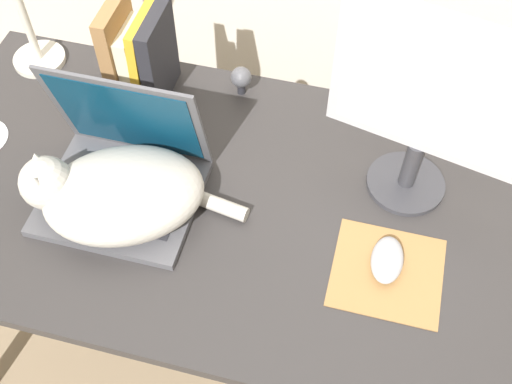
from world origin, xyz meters
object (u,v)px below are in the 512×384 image
Objects in this scene: webcam at (241,78)px; external_monitor at (431,103)px; laptop at (123,173)px; cat at (116,193)px; book_row at (139,55)px; computer_mouse at (387,260)px.

external_monitor is at bearing -23.55° from webcam.
cat is (0.01, -0.06, 0.02)m from laptop.
laptop reaches higher than book_row.
book_row is at bearing -167.45° from webcam.
computer_mouse is (-0.01, -0.21, -0.24)m from external_monitor.
external_monitor reaches higher than book_row.
external_monitor is at bearing 21.24° from cat.
cat is 1.89× the size of book_row.
laptop reaches higher than cat.
cat reaches higher than computer_mouse.
webcam is at bearing 69.42° from cat.
cat is at bearing -110.58° from webcam.
external_monitor is (0.59, 0.16, 0.20)m from laptop.
book_row is 0.24m from webcam.
webcam is (-0.42, 0.18, -0.21)m from external_monitor.
computer_mouse is at bearing -4.73° from laptop.
computer_mouse is (0.57, -0.05, -0.04)m from laptop.
external_monitor is at bearing -11.52° from book_row.
laptop is at bearing -164.66° from external_monitor.
book_row reaches higher than computer_mouse.
computer_mouse is 0.56m from webcam.
webcam is (0.23, 0.05, -0.06)m from book_row.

